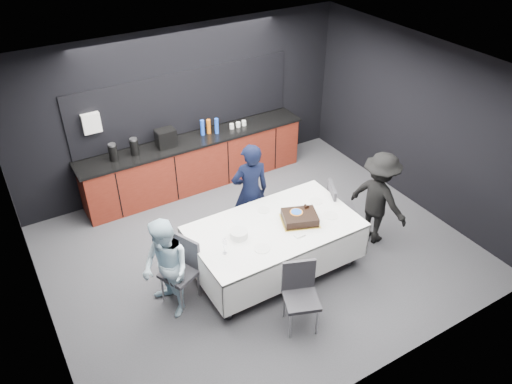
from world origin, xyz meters
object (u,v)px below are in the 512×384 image
cake_assembly (300,217)px  champagne_flute (225,244)px  person_center (250,192)px  plate_stack (239,234)px  person_left (166,269)px  chair_left (183,265)px  chair_near (300,290)px  chair_right (337,207)px  party_table (274,234)px  person_right (378,198)px

cake_assembly → champagne_flute: (-1.21, -0.06, 0.10)m
champagne_flute → person_center: bearing=46.2°
plate_stack → person_left: (-1.05, -0.01, -0.12)m
chair_left → chair_near: 1.58m
person_left → chair_near: bearing=43.3°
chair_near → person_left: (-1.34, 1.03, 0.18)m
plate_stack → chair_right: (1.79, 0.12, -0.30)m
chair_left → chair_near: size_ratio=1.00×
chair_right → person_center: person_center is taller
plate_stack → chair_near: 1.11m
party_table → chair_near: chair_near is taller
plate_stack → chair_right: bearing=4.0°
chair_left → person_center: (1.44, 0.69, 0.27)m
champagne_flute → chair_right: bearing=8.5°
person_left → person_right: bearing=76.8°
chair_left → person_center: bearing=25.6°
party_table → chair_right: size_ratio=2.51×
chair_right → person_right: person_right is taller
chair_right → person_left: bearing=-177.4°
person_left → person_right: 3.32m
chair_left → person_center: 1.61m
cake_assembly → plate_stack: size_ratio=2.56×
person_center → person_left: size_ratio=1.13×
party_table → chair_left: size_ratio=2.51×
chair_left → chair_right: same height
champagne_flute → person_right: person_right is taller
party_table → chair_left: chair_left is taller
chair_right → person_left: size_ratio=0.65×
person_center → champagne_flute: bearing=56.1°
cake_assembly → person_center: person_center is taller
chair_left → person_left: person_left is taller
champagne_flute → chair_near: 1.11m
chair_right → person_left: 2.86m
party_table → cake_assembly: (0.35, -0.09, 0.20)m
party_table → person_center: bearing=82.5°
plate_stack → person_center: (0.65, 0.82, -0.03)m
cake_assembly → person_center: (-0.24, 0.95, -0.04)m
cake_assembly → person_left: (-1.95, 0.13, -0.13)m
cake_assembly → person_left: person_left is taller
person_right → person_left: bearing=73.1°
chair_near → person_right: 2.13m
plate_stack → chair_near: bearing=-74.7°
cake_assembly → person_right: (1.36, -0.12, -0.09)m
plate_stack → person_right: size_ratio=0.16×
person_center → plate_stack: bearing=61.2°
champagne_flute → chair_left: bearing=145.5°
plate_stack → person_right: (2.25, -0.25, -0.08)m
plate_stack → person_right: 2.27m
party_table → cake_assembly: bearing=-14.3°
party_table → plate_stack: bearing=175.7°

